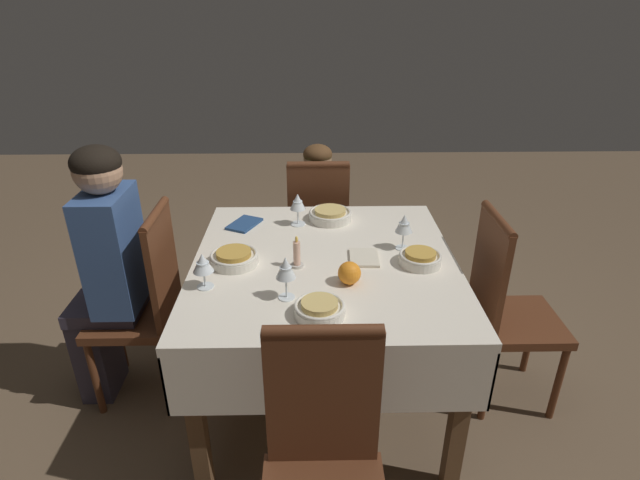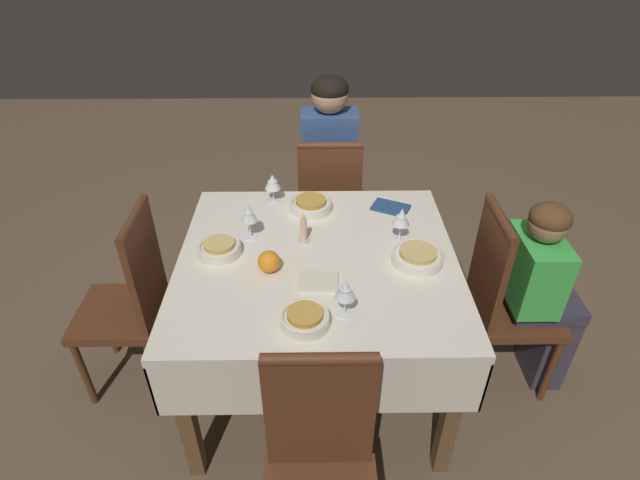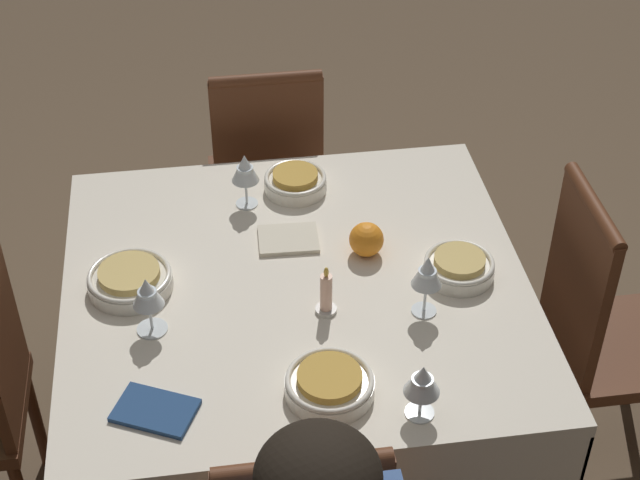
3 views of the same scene
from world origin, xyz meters
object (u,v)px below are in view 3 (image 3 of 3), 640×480
object	(u,v)px
wine_glass_south	(245,170)
wine_glass_west	(427,273)
wine_glass_north	(422,381)
bowl_south	(295,181)
dining_table	(297,311)
chair_west	(602,327)
chair_south	(267,177)
bowl_north	(330,384)
bowl_east	(130,279)
orange_fruit	(366,239)
napkin_spare_side	(289,239)
wine_glass_east	(147,294)
bowl_west	(459,266)
napkin_red_folded	(155,410)
candle_centerpiece	(326,296)

from	to	relation	value
wine_glass_south	wine_glass_west	size ratio (longest dim) A/B	0.95
wine_glass_north	bowl_south	bearing A→B (deg)	-79.14
dining_table	wine_glass_south	xyz separation A→B (m)	(0.09, -0.33, 0.21)
chair_west	wine_glass_north	xyz separation A→B (m)	(0.61, 0.43, 0.34)
chair_south	bowl_north	bearing A→B (deg)	91.31
bowl_east	orange_fruit	world-z (taller)	orange_fruit
chair_south	bowl_south	size ratio (longest dim) A/B	5.42
bowl_east	napkin_spare_side	distance (m)	0.42
wine_glass_east	wine_glass_west	world-z (taller)	wine_glass_west
bowl_east	chair_south	bearing A→B (deg)	-117.92
dining_table	wine_glass_north	bearing A→B (deg)	114.51
chair_west	wine_glass_west	bearing A→B (deg)	102.74
chair_west	napkin_spare_side	size ratio (longest dim) A/B	5.90
bowl_west	orange_fruit	world-z (taller)	orange_fruit
wine_glass_north	bowl_south	distance (m)	0.85
dining_table	wine_glass_west	size ratio (longest dim) A/B	6.82
wine_glass_west	orange_fruit	xyz separation A→B (m)	(0.10, -0.23, -0.08)
dining_table	napkin_red_folded	xyz separation A→B (m)	(0.34, 0.37, 0.10)
wine_glass_east	wine_glass_south	size ratio (longest dim) A/B	0.98
chair_west	bowl_north	xyz separation A→B (m)	(0.79, 0.34, 0.26)
bowl_south	orange_fruit	world-z (taller)	orange_fruit
wine_glass_east	candle_centerpiece	bearing A→B (deg)	-179.45
wine_glass_south	candle_centerpiece	xyz separation A→B (m)	(-0.15, 0.45, -0.06)
bowl_north	wine_glass_west	distance (m)	0.35
bowl_east	wine_glass_west	distance (m)	0.71
wine_glass_east	candle_centerpiece	distance (m)	0.41
candle_centerpiece	napkin_red_folded	bearing A→B (deg)	32.64
wine_glass_south	napkin_red_folded	size ratio (longest dim) A/B	0.80
orange_fruit	wine_glass_north	bearing A→B (deg)	91.83
wine_glass_south	wine_glass_east	bearing A→B (deg)	60.37
bowl_north	wine_glass_west	xyz separation A→B (m)	(-0.26, -0.22, 0.09)
candle_centerpiece	bowl_north	bearing A→B (deg)	83.21
dining_table	bowl_west	world-z (taller)	bowl_west
candle_centerpiece	napkin_spare_side	size ratio (longest dim) A/B	0.86
wine_glass_north	bowl_north	bearing A→B (deg)	-25.23
bowl_north	napkin_spare_side	size ratio (longest dim) A/B	1.23
bowl_east	wine_glass_west	size ratio (longest dim) A/B	1.24
wine_glass_east	dining_table	bearing A→B (deg)	-161.48
chair_south	bowl_east	distance (m)	0.89
wine_glass_east	napkin_spare_side	xyz separation A→B (m)	(-0.35, -0.28, -0.10)
napkin_spare_side	napkin_red_folded	bearing A→B (deg)	56.84
wine_glass_north	wine_glass_south	bearing A→B (deg)	-69.27
bowl_west	wine_glass_west	world-z (taller)	wine_glass_west
wine_glass_east	bowl_east	bearing A→B (deg)	-72.15
chair_south	napkin_red_folded	world-z (taller)	chair_south
bowl_north	orange_fruit	size ratio (longest dim) A/B	2.22
bowl_east	orange_fruit	size ratio (longest dim) A/B	2.35
dining_table	wine_glass_north	distance (m)	0.53
dining_table	bowl_west	bearing A→B (deg)	175.78
candle_centerpiece	wine_glass_north	bearing A→B (deg)	113.72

